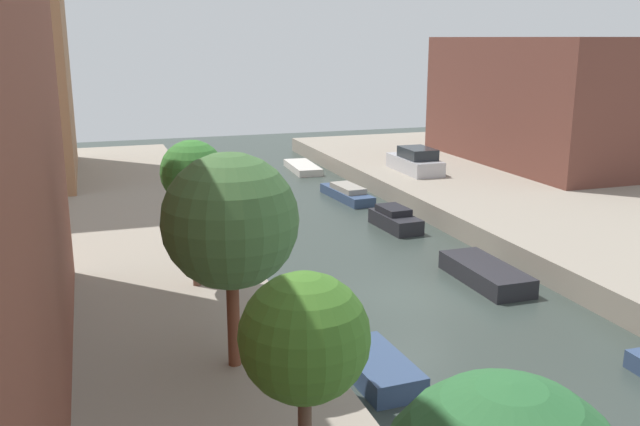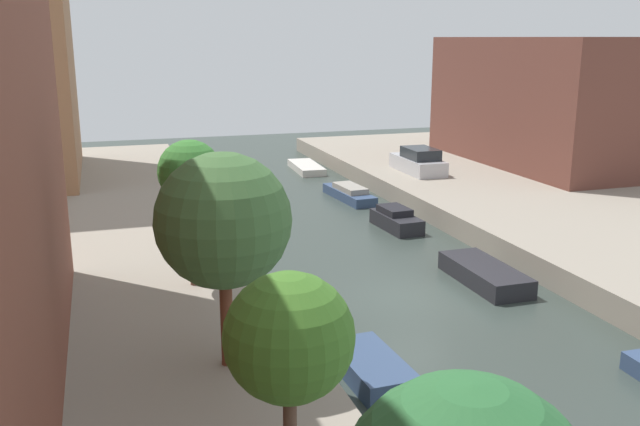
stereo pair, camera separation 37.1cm
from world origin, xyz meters
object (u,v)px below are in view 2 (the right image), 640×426
object	(u,v)px
street_tree_1	(289,339)
moored_boat_right_5	(306,167)
moored_boat_left_2	(371,368)
moored_boat_right_4	(349,193)
low_block_right	(561,100)
street_tree_3	(190,174)
moored_boat_right_3	(396,220)
moored_boat_right_2	(485,274)
parked_car	(418,162)
street_tree_2	(223,221)

from	to	relation	value
street_tree_1	moored_boat_right_5	bearing A→B (deg)	72.92
moored_boat_left_2	moored_boat_right_4	distance (m)	20.76
low_block_right	street_tree_3	world-z (taller)	low_block_right
moored_boat_right_3	moored_boat_right_5	world-z (taller)	moored_boat_right_3
low_block_right	moored_boat_right_3	xyz separation A→B (m)	(-14.89, -8.48, -4.43)
moored_boat_right_2	moored_boat_right_5	distance (m)	23.00
moored_boat_left_2	low_block_right	bearing A→B (deg)	45.40
parked_car	moored_boat_right_3	world-z (taller)	parked_car
moored_boat_left_2	moored_boat_right_3	distance (m)	14.87
moored_boat_right_2	moored_boat_right_3	size ratio (longest dim) A/B	1.29
street_tree_3	moored_boat_left_2	xyz separation A→B (m)	(3.75, -5.88, -4.32)
low_block_right	parked_car	bearing A→B (deg)	-175.81
moored_boat_right_5	moored_boat_right_4	bearing A→B (deg)	-91.06
low_block_right	parked_car	size ratio (longest dim) A/B	3.62
street_tree_2	moored_boat_left_2	distance (m)	5.70
street_tree_2	parked_car	world-z (taller)	street_tree_2
low_block_right	street_tree_3	size ratio (longest dim) A/B	3.41
street_tree_3	moored_boat_right_3	bearing A→B (deg)	35.70
moored_boat_left_2	moored_boat_right_3	size ratio (longest dim) A/B	0.96
low_block_right	street_tree_2	bearing A→B (deg)	-139.22
low_block_right	parked_car	xyz separation A→B (m)	(-10.07, -0.74, -3.25)
street_tree_3	moored_boat_right_4	bearing A→B (deg)	53.11
street_tree_2	street_tree_3	bearing A→B (deg)	90.00
street_tree_1	moored_boat_left_2	world-z (taller)	street_tree_1
street_tree_1	parked_car	xyz separation A→B (m)	(15.18, 26.79, -2.54)
moored_boat_right_2	street_tree_1	bearing A→B (deg)	-132.80
low_block_right	moored_boat_right_5	world-z (taller)	low_block_right
low_block_right	moored_boat_right_5	distance (m)	16.84
moored_boat_right_3	moored_boat_right_5	xyz separation A→B (m)	(0.17, 15.21, -0.20)
street_tree_2	low_block_right	bearing A→B (deg)	40.78
moored_boat_left_2	moored_boat_right_3	xyz separation A→B (m)	(6.60, 13.32, 0.13)
moored_boat_right_4	moored_boat_right_5	xyz separation A→B (m)	(0.16, 8.85, -0.11)
street_tree_1	moored_boat_right_5	size ratio (longest dim) A/B	0.91
moored_boat_left_2	moored_boat_right_3	world-z (taller)	moored_boat_right_3
moored_boat_left_2	street_tree_2	bearing A→B (deg)	179.69
low_block_right	street_tree_1	size ratio (longest dim) A/B	3.78
moored_boat_right_2	moored_boat_left_2	bearing A→B (deg)	-140.31
street_tree_1	street_tree_3	bearing A→B (deg)	90.00
moored_boat_right_4	moored_boat_right_2	bearing A→B (deg)	-89.74
street_tree_2	moored_boat_right_2	bearing A→B (deg)	27.88
moored_boat_left_2	moored_boat_right_2	distance (m)	8.67
moored_boat_right_2	parked_car	bearing A→B (deg)	72.99
moored_boat_right_3	parked_car	bearing A→B (deg)	58.09
parked_car	low_block_right	bearing A→B (deg)	4.19
street_tree_3	moored_boat_right_2	xyz separation A→B (m)	(10.42, -0.34, -4.29)
moored_boat_right_3	moored_boat_right_4	distance (m)	6.36
street_tree_2	moored_boat_right_4	world-z (taller)	street_tree_2
low_block_right	moored_boat_right_3	size ratio (longest dim) A/B	4.97
street_tree_3	moored_boat_right_3	distance (m)	13.43
moored_boat_left_2	moored_boat_right_4	size ratio (longest dim) A/B	0.66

